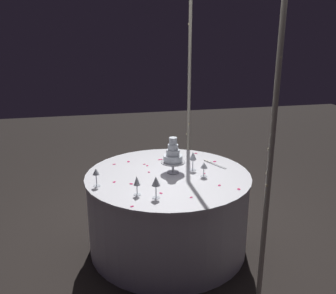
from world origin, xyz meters
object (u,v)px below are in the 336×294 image
Objects in this scene: wine_glass_0 at (137,182)px; cake_knife at (213,164)px; main_table at (168,211)px; tiered_cake at (173,155)px; wine_glass_2 at (193,157)px; wine_glass_1 at (204,166)px; wine_glass_4 at (156,182)px; decorative_arch at (220,78)px; wine_glass_3 at (96,173)px.

wine_glass_0 is 0.57× the size of cake_knife.
main_table is 0.54m from tiered_cake.
wine_glass_0 is 0.91× the size of wine_glass_2.
wine_glass_4 is (0.34, -0.49, 0.03)m from wine_glass_1.
tiered_cake is 0.48m from cake_knife.
wine_glass_4 is (0.46, -0.66, -0.71)m from decorative_arch.
wine_glass_2 is at bearing -164.15° from wine_glass_1.
decorative_arch reaches higher than wine_glass_0.
tiered_cake is (-0.03, 0.05, 0.53)m from main_table.
wine_glass_1 is at bearing 111.99° from wine_glass_0.
wine_glass_1 is 0.94m from wine_glass_3.
tiered_cake is 0.71m from wine_glass_3.
wine_glass_2 is at bearing -105.06° from decorative_arch.
wine_glass_4 is (0.46, -0.20, 0.50)m from main_table.
decorative_arch reaches higher than wine_glass_2.
wine_glass_4 is at bearing -40.57° from wine_glass_2.
cake_knife is (-0.16, 0.49, 0.37)m from main_table.
wine_glass_4 is (0.33, 0.44, 0.02)m from wine_glass_3.
cake_knife is (-0.54, 0.82, -0.11)m from wine_glass_0.
main_table is 0.71m from wine_glass_4.
cake_knife reaches higher than main_table.
wine_glass_0 is 0.68m from wine_glass_1.
wine_glass_4 reaches higher than wine_glass_1.
main_table is at bearing -77.25° from wine_glass_2.
main_table is at bearing -90.13° from decorative_arch.
wine_glass_3 is at bearing -83.19° from decorative_arch.
tiered_cake reaches higher than main_table.
wine_glass_3 is (0.13, -1.10, -0.73)m from decorative_arch.
wine_glass_1 is at bearing 124.65° from wine_glass_4.
wine_glass_2 is 1.12× the size of wine_glass_3.
wine_glass_2 reaches higher than wine_glass_0.
wine_glass_1 is 0.86× the size of wine_glass_3.
wine_glass_0 is 0.16m from wine_glass_4.
wine_glass_2 is (-0.06, 0.25, 0.50)m from main_table.
tiered_cake is at bearing -94.19° from decorative_arch.
wine_glass_2 reaches higher than cake_knife.
main_table is at bearing 138.53° from wine_glass_0.
tiered_cake is 2.50× the size of wine_glass_1.
tiered_cake is (-0.03, -0.41, -0.68)m from decorative_arch.
wine_glass_4 is 0.64× the size of cake_knife.
decorative_arch is 15.70× the size of wine_glass_0.
wine_glass_3 is 1.17m from cake_knife.
cake_knife is (-0.28, 0.19, -0.10)m from wine_glass_1.
cake_knife is at bearing 114.26° from wine_glass_2.
main_table is 0.57m from wine_glass_1.
wine_glass_0 reaches higher than cake_knife.
wine_glass_1 is 0.76× the size of wine_glass_2.
tiered_cake reaches higher than wine_glass_3.
wine_glass_4 is at bearing -26.81° from tiered_cake.
main_table is 9.43× the size of wine_glass_0.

